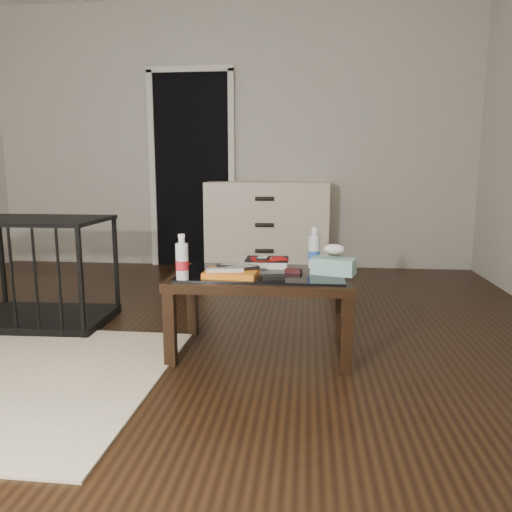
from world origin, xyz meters
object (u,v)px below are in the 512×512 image
Objects in this scene: water_bottle_left at (182,257)px; tissue_box at (334,266)px; coffee_table at (262,284)px; dresser at (267,227)px; textbook at (267,262)px; water_bottle_right at (314,247)px; pet_crate at (39,290)px.

water_bottle_left is 1.03× the size of tissue_box.
coffee_table is 4.20× the size of water_bottle_left.
dresser is 2.08m from textbook.
water_bottle_left is at bearing -98.89° from dresser.
water_bottle_right reaches higher than textbook.
coffee_table is at bearing 28.53° from water_bottle_left.
tissue_box is at bearing -1.56° from coffee_table.
pet_crate reaches higher than textbook.
dresser is 2.13m from water_bottle_right.
pet_crate is 3.86× the size of water_bottle_right.
textbook is 1.05× the size of water_bottle_right.
tissue_box reaches higher than coffee_table.
water_bottle_right reaches higher than coffee_table.
dresser is 5.15× the size of water_bottle_left.
coffee_table is at bearing -150.11° from water_bottle_right.
pet_crate is at bearing 166.55° from coffee_table.
water_bottle_right is at bearing 138.20° from tissue_box.
coffee_table is at bearing -89.35° from dresser.
coffee_table is 4.00× the size of textbook.
tissue_box is (0.55, -2.26, 0.06)m from dresser.
pet_crate is at bearing -129.44° from dresser.
water_bottle_left is 0.79m from water_bottle_right.
water_bottle_right is (0.45, -2.08, 0.13)m from dresser.
dresser is at bearing 52.06° from pet_crate.
tissue_box is at bearing -12.87° from pet_crate.
coffee_table is 0.20m from textbook.
water_bottle_right is at bearing -81.20° from dresser.
water_bottle_left is (-0.40, -0.22, 0.18)m from coffee_table.
water_bottle_left is 0.82m from tissue_box.
pet_crate is 3.86× the size of water_bottle_left.
dresser is at bearing 121.27° from tissue_box.
water_bottle_left is at bearing -150.89° from water_bottle_right.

